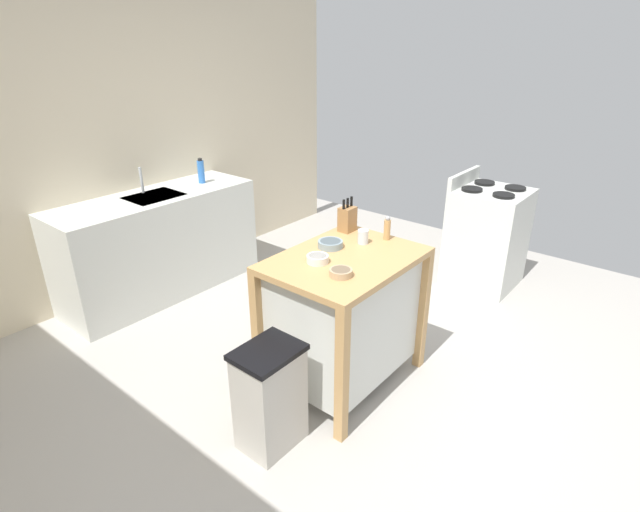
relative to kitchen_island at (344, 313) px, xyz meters
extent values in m
plane|color=#ADA8A0|center=(-0.02, -0.14, -0.50)|extent=(6.10, 6.10, 0.00)
cube|color=beige|center=(-0.02, 2.38, 0.80)|extent=(5.10, 0.10, 2.60)
cube|color=tan|center=(0.00, 0.00, 0.38)|extent=(0.97, 0.71, 0.04)
cube|color=silver|center=(0.00, 0.00, -0.02)|extent=(0.87, 0.61, 0.76)
cube|color=tan|center=(-0.45, -0.33, -0.07)|extent=(0.06, 0.06, 0.86)
cube|color=tan|center=(0.45, -0.33, -0.07)|extent=(0.06, 0.06, 0.86)
cube|color=tan|center=(-0.45, 0.33, -0.07)|extent=(0.06, 0.06, 0.86)
cube|color=tan|center=(0.45, 0.33, -0.07)|extent=(0.06, 0.06, 0.86)
cube|color=#9E7042|center=(0.36, 0.26, 0.48)|extent=(0.11, 0.09, 0.17)
cylinder|color=black|center=(0.32, 0.26, 0.60)|extent=(0.02, 0.02, 0.07)
cylinder|color=black|center=(0.36, 0.26, 0.60)|extent=(0.02, 0.02, 0.07)
cylinder|color=black|center=(0.41, 0.26, 0.60)|extent=(0.02, 0.02, 0.07)
cylinder|color=silver|center=(-0.17, 0.08, 0.42)|extent=(0.13, 0.13, 0.05)
cylinder|color=gray|center=(-0.17, 0.08, 0.44)|extent=(0.11, 0.11, 0.01)
cylinder|color=tan|center=(-0.23, -0.14, 0.42)|extent=(0.13, 0.13, 0.04)
cylinder|color=brown|center=(-0.23, -0.14, 0.43)|extent=(0.11, 0.11, 0.01)
cylinder|color=gray|center=(0.06, 0.16, 0.42)|extent=(0.16, 0.16, 0.04)
cylinder|color=#49555B|center=(0.06, 0.16, 0.44)|extent=(0.13, 0.13, 0.01)
cylinder|color=silver|center=(0.25, 0.04, 0.44)|extent=(0.07, 0.07, 0.09)
cylinder|color=tan|center=(0.41, -0.04, 0.46)|extent=(0.04, 0.04, 0.13)
sphere|color=#99999E|center=(0.41, -0.04, 0.54)|extent=(0.03, 0.03, 0.03)
cube|color=#B7B2A8|center=(-0.72, -0.04, -0.20)|extent=(0.34, 0.26, 0.60)
cube|color=black|center=(-0.72, -0.04, 0.11)|extent=(0.36, 0.28, 0.03)
cube|color=silver|center=(-0.01, 2.03, -0.05)|extent=(1.76, 0.60, 0.90)
cube|color=silver|center=(-0.01, 2.01, 0.38)|extent=(0.44, 0.36, 0.03)
cylinder|color=#B7BCC1|center=(-0.01, 2.17, 0.51)|extent=(0.02, 0.02, 0.22)
cylinder|color=blue|center=(0.51, 2.02, 0.50)|extent=(0.06, 0.06, 0.20)
cylinder|color=black|center=(0.51, 2.02, 0.61)|extent=(0.04, 0.04, 0.02)
cube|color=silver|center=(1.98, -0.15, -0.05)|extent=(0.60, 0.60, 0.90)
cube|color=silver|center=(1.98, 0.13, 0.46)|extent=(0.60, 0.04, 0.12)
cylinder|color=black|center=(1.84, -0.29, 0.41)|extent=(0.18, 0.18, 0.02)
cylinder|color=black|center=(2.12, -0.29, 0.41)|extent=(0.18, 0.18, 0.02)
cylinder|color=black|center=(1.84, -0.01, 0.41)|extent=(0.18, 0.18, 0.02)
cylinder|color=black|center=(2.12, -0.01, 0.41)|extent=(0.18, 0.18, 0.02)
camera|label=1|loc=(-2.21, -1.61, 1.62)|focal=27.52mm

